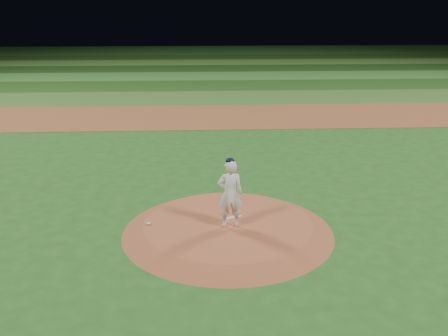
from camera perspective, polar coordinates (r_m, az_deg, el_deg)
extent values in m
plane|color=#235A1D|center=(13.18, 0.44, -7.29)|extent=(120.00, 120.00, 0.00)
cube|color=brown|center=(26.49, -1.32, 5.92)|extent=(70.00, 6.00, 0.02)
cube|color=#386725|center=(31.89, -1.61, 8.03)|extent=(70.00, 5.00, 0.02)
cube|color=#204817|center=(36.82, -1.80, 9.42)|extent=(70.00, 5.00, 0.02)
cube|color=#35772B|center=(41.76, -1.94, 10.48)|extent=(70.00, 5.00, 0.02)
cube|color=#1B4014|center=(46.72, -2.06, 11.31)|extent=(70.00, 5.00, 0.02)
cube|color=#3F752A|center=(51.69, -2.15, 11.99)|extent=(70.00, 5.00, 0.02)
cube|color=#1E4014|center=(56.66, -2.23, 12.54)|extent=(70.00, 5.00, 0.02)
cone|color=#A35332|center=(13.13, 0.45, -6.80)|extent=(5.50, 5.50, 0.25)
cube|color=silver|center=(13.36, 0.91, -5.68)|extent=(0.54, 0.33, 0.03)
ellipsoid|color=silver|center=(13.12, -8.62, -6.29)|extent=(0.12, 0.12, 0.06)
imported|color=white|center=(12.56, 0.69, -2.97)|extent=(0.68, 0.48, 1.78)
ellipsoid|color=black|center=(12.27, 0.70, 0.82)|extent=(0.22, 0.22, 0.15)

